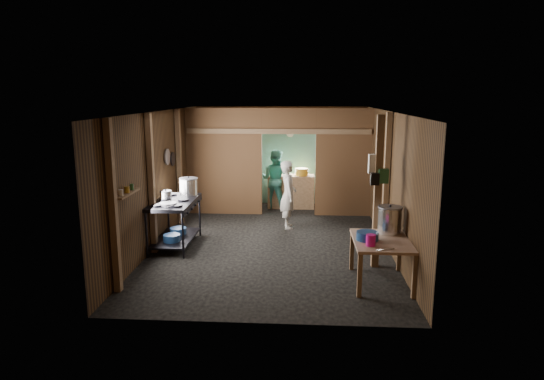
# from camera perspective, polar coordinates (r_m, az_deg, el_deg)

# --- Properties ---
(floor) EXTENTS (4.50, 7.00, 0.00)m
(floor) POSITION_cam_1_polar(r_m,az_deg,el_deg) (9.66, 0.08, -6.17)
(floor) COLOR black
(floor) RESTS_ON ground
(ceiling) EXTENTS (4.50, 7.00, 0.00)m
(ceiling) POSITION_cam_1_polar(r_m,az_deg,el_deg) (9.20, 0.08, 9.44)
(ceiling) COLOR #363533
(ceiling) RESTS_ON ground
(wall_back) EXTENTS (4.50, 0.00, 2.60)m
(wall_back) POSITION_cam_1_polar(r_m,az_deg,el_deg) (12.80, 1.06, 4.19)
(wall_back) COLOR #513519
(wall_back) RESTS_ON ground
(wall_front) EXTENTS (4.50, 0.00, 2.60)m
(wall_front) POSITION_cam_1_polar(r_m,az_deg,el_deg) (5.94, -2.04, -4.48)
(wall_front) COLOR #513519
(wall_front) RESTS_ON ground
(wall_left) EXTENTS (0.00, 7.00, 2.60)m
(wall_left) POSITION_cam_1_polar(r_m,az_deg,el_deg) (9.74, -13.25, 1.56)
(wall_left) COLOR #513519
(wall_left) RESTS_ON ground
(wall_right) EXTENTS (0.00, 7.00, 2.60)m
(wall_right) POSITION_cam_1_polar(r_m,az_deg,el_deg) (9.47, 13.79, 1.25)
(wall_right) COLOR #513519
(wall_right) RESTS_ON ground
(partition_left) EXTENTS (1.85, 0.10, 2.60)m
(partition_left) POSITION_cam_1_polar(r_m,az_deg,el_deg) (11.65, -5.77, 3.41)
(partition_left) COLOR brown
(partition_left) RESTS_ON floor
(partition_right) EXTENTS (1.35, 0.10, 2.60)m
(partition_right) POSITION_cam_1_polar(r_m,az_deg,el_deg) (11.54, 8.61, 3.26)
(partition_right) COLOR brown
(partition_right) RESTS_ON floor
(partition_header) EXTENTS (1.30, 0.10, 0.60)m
(partition_header) POSITION_cam_1_polar(r_m,az_deg,el_deg) (11.40, 2.05, 8.33)
(partition_header) COLOR brown
(partition_header) RESTS_ON wall_back
(turquoise_panel) EXTENTS (4.40, 0.06, 2.50)m
(turquoise_panel) POSITION_cam_1_polar(r_m,az_deg,el_deg) (12.75, 1.05, 3.94)
(turquoise_panel) COLOR #5C9F93
(turquoise_panel) RESTS_ON wall_back
(back_counter) EXTENTS (1.20, 0.50, 0.85)m
(back_counter) POSITION_cam_1_polar(r_m,az_deg,el_deg) (12.39, 2.31, -0.16)
(back_counter) COLOR #9C7853
(back_counter) RESTS_ON floor
(wall_clock) EXTENTS (0.20, 0.03, 0.20)m
(wall_clock) POSITION_cam_1_polar(r_m,az_deg,el_deg) (12.63, 2.19, 6.82)
(wall_clock) COLOR white
(wall_clock) RESTS_ON wall_back
(post_left_a) EXTENTS (0.10, 0.12, 2.60)m
(post_left_a) POSITION_cam_1_polar(r_m,az_deg,el_deg) (7.32, -18.56, -2.01)
(post_left_a) COLOR #9C7853
(post_left_a) RESTS_ON floor
(post_left_b) EXTENTS (0.10, 0.12, 2.60)m
(post_left_b) POSITION_cam_1_polar(r_m,az_deg,el_deg) (8.97, -14.29, 0.66)
(post_left_b) COLOR #9C7853
(post_left_b) RESTS_ON floor
(post_left_c) EXTENTS (0.10, 0.12, 2.60)m
(post_left_c) POSITION_cam_1_polar(r_m,az_deg,el_deg) (10.86, -11.08, 2.66)
(post_left_c) COLOR #9C7853
(post_left_c) RESTS_ON floor
(post_right) EXTENTS (0.10, 0.12, 2.60)m
(post_right) POSITION_cam_1_polar(r_m,az_deg,el_deg) (9.27, 13.58, 1.04)
(post_right) COLOR #9C7853
(post_right) RESTS_ON floor
(post_free) EXTENTS (0.12, 0.12, 2.60)m
(post_free) POSITION_cam_1_polar(r_m,az_deg,el_deg) (8.15, 12.59, -0.34)
(post_free) COLOR #9C7853
(post_free) RESTS_ON floor
(cross_beam) EXTENTS (4.40, 0.12, 0.12)m
(cross_beam) POSITION_cam_1_polar(r_m,az_deg,el_deg) (11.38, 0.76, 7.07)
(cross_beam) COLOR #9C7853
(cross_beam) RESTS_ON wall_left
(pan_lid_big) EXTENTS (0.03, 0.34, 0.34)m
(pan_lid_big) POSITION_cam_1_polar(r_m,az_deg,el_deg) (10.06, -12.47, 3.92)
(pan_lid_big) COLOR slate
(pan_lid_big) RESTS_ON wall_left
(pan_lid_small) EXTENTS (0.03, 0.30, 0.30)m
(pan_lid_small) POSITION_cam_1_polar(r_m,az_deg,el_deg) (10.45, -11.85, 3.67)
(pan_lid_small) COLOR black
(pan_lid_small) RESTS_ON wall_left
(wall_shelf) EXTENTS (0.14, 0.80, 0.03)m
(wall_shelf) POSITION_cam_1_polar(r_m,az_deg,el_deg) (7.74, -17.03, -0.43)
(wall_shelf) COLOR #9C7853
(wall_shelf) RESTS_ON wall_left
(jar_white) EXTENTS (0.07, 0.07, 0.10)m
(jar_white) POSITION_cam_1_polar(r_m,az_deg,el_deg) (7.50, -17.72, -0.34)
(jar_white) COLOR white
(jar_white) RESTS_ON wall_shelf
(jar_yellow) EXTENTS (0.08, 0.08, 0.10)m
(jar_yellow) POSITION_cam_1_polar(r_m,az_deg,el_deg) (7.73, -17.06, 0.04)
(jar_yellow) COLOR #BD8920
(jar_yellow) RESTS_ON wall_shelf
(jar_green) EXTENTS (0.06, 0.06, 0.10)m
(jar_green) POSITION_cam_1_polar(r_m,az_deg,el_deg) (7.93, -16.50, 0.35)
(jar_green) COLOR #2B6436
(jar_green) RESTS_ON wall_shelf
(bag_white) EXTENTS (0.22, 0.15, 0.32)m
(bag_white) POSITION_cam_1_polar(r_m,az_deg,el_deg) (8.14, 12.30, 3.09)
(bag_white) COLOR white
(bag_white) RESTS_ON post_free
(bag_green) EXTENTS (0.16, 0.12, 0.24)m
(bag_green) POSITION_cam_1_polar(r_m,az_deg,el_deg) (8.05, 13.24, 1.66)
(bag_green) COLOR #2B6436
(bag_green) RESTS_ON post_free
(bag_black) EXTENTS (0.14, 0.10, 0.20)m
(bag_black) POSITION_cam_1_polar(r_m,az_deg,el_deg) (8.01, 12.26, 1.30)
(bag_black) COLOR black
(bag_black) RESTS_ON post_free
(gas_range) EXTENTS (0.79, 1.55, 0.91)m
(gas_range) POSITION_cam_1_polar(r_m,az_deg,el_deg) (9.43, -11.58, -3.95)
(gas_range) COLOR black
(gas_range) RESTS_ON floor
(prep_table) EXTENTS (0.88, 1.20, 0.71)m
(prep_table) POSITION_cam_1_polar(r_m,az_deg,el_deg) (7.70, 12.97, -8.36)
(prep_table) COLOR tan
(prep_table) RESTS_ON floor
(stove_pot_large) EXTENTS (0.41, 0.41, 0.37)m
(stove_pot_large) POSITION_cam_1_polar(r_m,az_deg,el_deg) (9.73, -9.99, 0.36)
(stove_pot_large) COLOR silver
(stove_pot_large) RESTS_ON gas_range
(stove_pot_med) EXTENTS (0.30, 0.30, 0.20)m
(stove_pot_med) POSITION_cam_1_polar(r_m,az_deg,el_deg) (9.39, -12.65, -0.68)
(stove_pot_med) COLOR silver
(stove_pot_med) RESTS_ON gas_range
(frying_pan) EXTENTS (0.50, 0.62, 0.07)m
(frying_pan) POSITION_cam_1_polar(r_m,az_deg,el_deg) (8.93, -12.39, -1.66)
(frying_pan) COLOR slate
(frying_pan) RESTS_ON gas_range
(blue_tub_front) EXTENTS (0.32, 0.32, 0.13)m
(blue_tub_front) POSITION_cam_1_polar(r_m,az_deg,el_deg) (9.25, -11.95, -5.65)
(blue_tub_front) COLOR navy
(blue_tub_front) RESTS_ON gas_range
(blue_tub_back) EXTENTS (0.33, 0.33, 0.13)m
(blue_tub_back) POSITION_cam_1_polar(r_m,az_deg,el_deg) (9.68, -11.22, -4.85)
(blue_tub_back) COLOR navy
(blue_tub_back) RESTS_ON gas_range
(stock_pot) EXTENTS (0.45, 0.45, 0.46)m
(stock_pot) POSITION_cam_1_polar(r_m,az_deg,el_deg) (7.92, 13.96, -3.56)
(stock_pot) COLOR silver
(stock_pot) RESTS_ON prep_table
(wash_basin) EXTENTS (0.35, 0.35, 0.13)m
(wash_basin) POSITION_cam_1_polar(r_m,az_deg,el_deg) (7.51, 11.40, -5.43)
(wash_basin) COLOR navy
(wash_basin) RESTS_ON prep_table
(pink_bucket) EXTENTS (0.17, 0.17, 0.17)m
(pink_bucket) POSITION_cam_1_polar(r_m,az_deg,el_deg) (7.23, 11.79, -5.93)
(pink_bucket) COLOR #EB1497
(pink_bucket) RESTS_ON prep_table
(knife) EXTENTS (0.30, 0.13, 0.01)m
(knife) POSITION_cam_1_polar(r_m,az_deg,el_deg) (7.12, 13.45, -6.97)
(knife) COLOR silver
(knife) RESTS_ON prep_table
(yellow_tub) EXTENTS (0.34, 0.34, 0.19)m
(yellow_tub) POSITION_cam_1_polar(r_m,az_deg,el_deg) (12.29, 3.58, 2.19)
(yellow_tub) COLOR #BD8920
(yellow_tub) RESTS_ON back_counter
(cook) EXTENTS (0.42, 0.59, 1.50)m
(cook) POSITION_cam_1_polar(r_m,az_deg,el_deg) (10.43, 1.97, -0.56)
(cook) COLOR silver
(cook) RESTS_ON floor
(worker_back) EXTENTS (0.90, 0.80, 1.52)m
(worker_back) POSITION_cam_1_polar(r_m,az_deg,el_deg) (12.24, 0.37, 1.31)
(worker_back) COLOR teal
(worker_back) RESTS_ON floor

